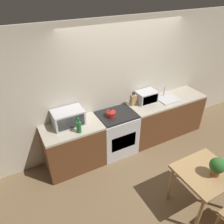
{
  "coord_description": "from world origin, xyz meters",
  "views": [
    {
      "loc": [
        -2.09,
        -2.27,
        3.18
      ],
      "look_at": [
        -0.5,
        0.7,
        1.05
      ],
      "focal_mm": 35.0,
      "sensor_mm": 36.0,
      "label": 1
    }
  ],
  "objects_px": {
    "dining_table": "(204,176)",
    "stove_range": "(116,133)",
    "kettle": "(111,113)",
    "toaster_oven": "(146,97)",
    "bottle": "(79,127)",
    "microwave": "(68,118)"
  },
  "relations": [
    {
      "from": "dining_table",
      "to": "stove_range",
      "type": "bearing_deg",
      "value": 106.85
    },
    {
      "from": "stove_range",
      "to": "kettle",
      "type": "xyz_separation_m",
      "value": [
        -0.13,
        -0.02,
        0.53
      ]
    },
    {
      "from": "kettle",
      "to": "dining_table",
      "type": "relative_size",
      "value": 0.23
    },
    {
      "from": "dining_table",
      "to": "toaster_oven",
      "type": "bearing_deg",
      "value": 82.19
    },
    {
      "from": "bottle",
      "to": "dining_table",
      "type": "bearing_deg",
      "value": -48.95
    },
    {
      "from": "toaster_oven",
      "to": "microwave",
      "type": "bearing_deg",
      "value": -179.07
    },
    {
      "from": "microwave",
      "to": "bottle",
      "type": "relative_size",
      "value": 1.91
    },
    {
      "from": "stove_range",
      "to": "toaster_oven",
      "type": "height_order",
      "value": "toaster_oven"
    },
    {
      "from": "microwave",
      "to": "bottle",
      "type": "bearing_deg",
      "value": -74.49
    },
    {
      "from": "bottle",
      "to": "stove_range",
      "type": "bearing_deg",
      "value": 12.64
    },
    {
      "from": "kettle",
      "to": "bottle",
      "type": "height_order",
      "value": "bottle"
    },
    {
      "from": "toaster_oven",
      "to": "stove_range",
      "type": "bearing_deg",
      "value": -170.08
    },
    {
      "from": "toaster_oven",
      "to": "dining_table",
      "type": "bearing_deg",
      "value": -97.81
    },
    {
      "from": "stove_range",
      "to": "microwave",
      "type": "bearing_deg",
      "value": 173.11
    },
    {
      "from": "stove_range",
      "to": "dining_table",
      "type": "height_order",
      "value": "stove_range"
    },
    {
      "from": "kettle",
      "to": "dining_table",
      "type": "height_order",
      "value": "kettle"
    },
    {
      "from": "bottle",
      "to": "kettle",
      "type": "bearing_deg",
      "value": 13.64
    },
    {
      "from": "kettle",
      "to": "microwave",
      "type": "xyz_separation_m",
      "value": [
        -0.79,
        0.13,
        0.07
      ]
    },
    {
      "from": "kettle",
      "to": "toaster_oven",
      "type": "relative_size",
      "value": 0.44
    },
    {
      "from": "stove_range",
      "to": "bottle",
      "type": "xyz_separation_m",
      "value": [
        -0.83,
        -0.19,
        0.56
      ]
    },
    {
      "from": "kettle",
      "to": "microwave",
      "type": "height_order",
      "value": "microwave"
    },
    {
      "from": "stove_range",
      "to": "bottle",
      "type": "height_order",
      "value": "bottle"
    }
  ]
}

